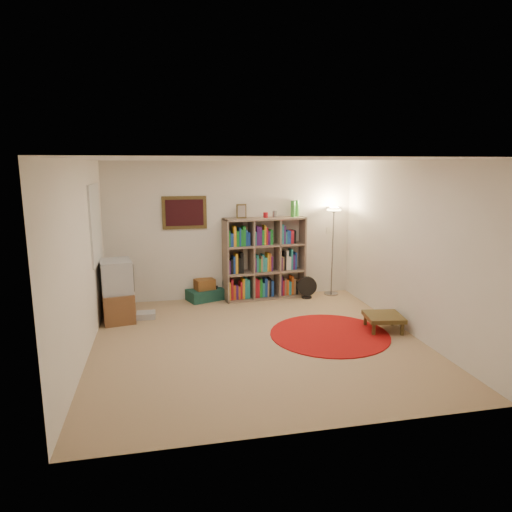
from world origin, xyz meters
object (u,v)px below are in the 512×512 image
Objects in this scene: floor_lamp at (333,222)px; tv_stand at (117,291)px; bookshelf at (263,259)px; floor_fan at (307,287)px; suitcase at (205,294)px; side_table at (384,317)px.

floor_lamp reaches higher than tv_stand.
tv_stand is at bearing -169.98° from floor_lamp.
floor_lamp is (1.32, -0.08, 0.66)m from bookshelf.
floor_lamp is at bearing 23.76° from floor_fan.
bookshelf is at bearing -23.65° from suitcase.
bookshelf reaches higher than floor_lamp.
bookshelf is at bearing 5.88° from tv_stand.
bookshelf is 2.46× the size of suitcase.
suitcase is (-1.85, 0.28, -0.10)m from floor_fan.
tv_stand is 1.62× the size of side_table.
suitcase is at bearing 179.98° from floor_fan.
side_table is (1.38, -2.05, -0.52)m from bookshelf.
suitcase is (1.46, 0.81, -0.37)m from tv_stand.
side_table reaches higher than suitcase.
floor_lamp reaches higher than side_table.
tv_stand is (-2.53, -0.76, -0.25)m from bookshelf.
floor_fan is 0.42× the size of tv_stand.
tv_stand is at bearing 161.66° from side_table.
bookshelf is 1.48m from floor_lamp.
bookshelf is 2.65m from tv_stand.
floor_fan is at bearing -29.08° from suitcase.
tv_stand is at bearing -171.36° from suitcase.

